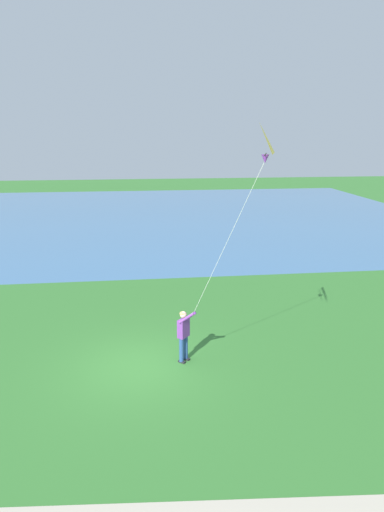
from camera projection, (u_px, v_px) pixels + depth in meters
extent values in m
plane|color=#33702D|center=(138.00, 367.00, 14.10)|extent=(120.00, 120.00, 0.00)
cube|color=teal|center=(182.00, 215.00, 40.16)|extent=(36.00, 44.00, 0.01)
cube|color=#232328|center=(186.00, 359.00, 14.53)|extent=(0.24, 0.25, 0.06)
cylinder|color=#2D4C8E|center=(186.00, 347.00, 14.43)|extent=(0.14, 0.14, 0.82)
cube|color=#232328|center=(182.00, 362.00, 14.34)|extent=(0.24, 0.25, 0.06)
cylinder|color=#2D4C8E|center=(181.00, 350.00, 14.24)|extent=(0.14, 0.14, 0.82)
cube|color=#753899|center=(183.00, 328.00, 14.15)|extent=(0.45, 0.43, 0.60)
sphere|color=beige|center=(183.00, 315.00, 14.02)|extent=(0.22, 0.22, 0.22)
ellipsoid|color=tan|center=(183.00, 314.00, 14.02)|extent=(0.32, 0.32, 0.13)
cylinder|color=#753899|center=(191.00, 316.00, 13.97)|extent=(0.55, 0.27, 0.43)
cylinder|color=#753899|center=(187.00, 318.00, 13.84)|extent=(0.21, 0.56, 0.43)
sphere|color=beige|center=(193.00, 314.00, 13.78)|extent=(0.10, 0.10, 0.10)
pyramid|color=yellow|center=(258.00, 139.00, 11.20)|extent=(1.64, 0.91, 0.80)
cone|color=purple|center=(265.00, 159.00, 11.29)|extent=(0.25, 0.25, 0.22)
cylinder|color=black|center=(265.00, 154.00, 11.26)|extent=(1.44, 0.49, 0.02)
cylinder|color=silver|center=(226.00, 245.00, 12.54)|extent=(1.49, 1.67, 4.74)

